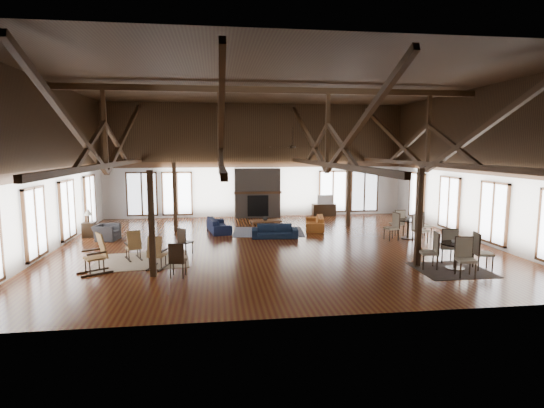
{
  "coord_description": "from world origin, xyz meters",
  "views": [
    {
      "loc": [
        -2.17,
        -15.65,
        3.65
      ],
      "look_at": [
        0.04,
        1.0,
        1.44
      ],
      "focal_mm": 28.0,
      "sensor_mm": 36.0,
      "label": 1
    }
  ],
  "objects": [
    {
      "name": "tv_console",
      "position": [
        3.67,
        6.75,
        0.31
      ],
      "size": [
        1.26,
        0.47,
        0.63
      ],
      "primitive_type": "cube",
      "color": "black",
      "rests_on": "floor"
    },
    {
      "name": "vase",
      "position": [
        -0.05,
        2.58,
        0.61
      ],
      "size": [
        0.27,
        0.27,
        0.21
      ],
      "primitive_type": "imported",
      "rotation": [
        0.0,
        0.0,
        0.43
      ],
      "color": "#B2B2B2",
      "rests_on": "coffee_table"
    },
    {
      "name": "sofa_navy_left",
      "position": [
        -2.08,
        2.92,
        0.3
      ],
      "size": [
        2.13,
        1.13,
        0.59
      ],
      "primitive_type": "imported",
      "rotation": [
        0.0,
        0.0,
        1.74
      ],
      "color": "#131934",
      "rests_on": "floor"
    },
    {
      "name": "cafe_table_far",
      "position": [
        5.54,
        0.41,
        0.54
      ],
      "size": [
        2.12,
        2.12,
        1.08
      ],
      "rotation": [
        0.0,
        0.0,
        0.18
      ],
      "color": "black",
      "rests_on": "floor"
    },
    {
      "name": "fireplace",
      "position": [
        0.0,
        6.67,
        1.29
      ],
      "size": [
        2.5,
        0.69,
        2.6
      ],
      "color": "brown",
      "rests_on": "floor"
    },
    {
      "name": "wall_back",
      "position": [
        0.0,
        7.0,
        3.0
      ],
      "size": [
        16.0,
        0.02,
        6.0
      ],
      "primitive_type": "cube",
      "color": "silver",
      "rests_on": "floor"
    },
    {
      "name": "rug_navy",
      "position": [
        0.08,
        2.55,
        0.01
      ],
      "size": [
        3.28,
        2.6,
        0.01
      ],
      "primitive_type": "cube",
      "rotation": [
        0.0,
        0.0,
        -0.11
      ],
      "color": "#1C254E",
      "rests_on": "floor"
    },
    {
      "name": "post_grid",
      "position": [
        0.0,
        0.0,
        1.52
      ],
      "size": [
        8.16,
        7.16,
        3.05
      ],
      "color": "#311D0D",
      "rests_on": "floor"
    },
    {
      "name": "floor",
      "position": [
        0.0,
        0.0,
        0.0
      ],
      "size": [
        16.0,
        16.0,
        0.0
      ],
      "primitive_type": "plane",
      "color": "#5D3213",
      "rests_on": "ground"
    },
    {
      "name": "ceiling",
      "position": [
        0.0,
        0.0,
        6.0
      ],
      "size": [
        16.0,
        14.0,
        0.02
      ],
      "primitive_type": "cube",
      "color": "black",
      "rests_on": "wall_back"
    },
    {
      "name": "wall_right",
      "position": [
        8.0,
        0.0,
        3.0
      ],
      "size": [
        0.02,
        14.0,
        6.0
      ],
      "primitive_type": "cube",
      "color": "silver",
      "rests_on": "floor"
    },
    {
      "name": "rug_tan",
      "position": [
        -4.61,
        -1.71,
        0.01
      ],
      "size": [
        3.19,
        2.63,
        0.01
      ],
      "primitive_type": "cube",
      "rotation": [
        0.0,
        0.0,
        0.11
      ],
      "color": "tan",
      "rests_on": "floor"
    },
    {
      "name": "rocking_chair_b",
      "position": [
        -4.02,
        -2.73,
        0.49
      ],
      "size": [
        0.63,
        0.89,
        1.03
      ],
      "rotation": [
        0.0,
        0.0,
        -0.29
      ],
      "color": "olive",
      "rests_on": "floor"
    },
    {
      "name": "sofa_orange",
      "position": [
        2.26,
        2.96,
        0.29
      ],
      "size": [
        2.13,
        1.17,
        0.59
      ],
      "primitive_type": "imported",
      "rotation": [
        0.0,
        0.0,
        -1.77
      ],
      "color": "#B15E22",
      "rests_on": "floor"
    },
    {
      "name": "side_chair_a",
      "position": [
        -3.31,
        -1.04,
        0.54
      ],
      "size": [
        0.56,
        0.56,
        0.93
      ],
      "rotation": [
        0.0,
        0.0,
        -0.74
      ],
      "color": "black",
      "rests_on": "floor"
    },
    {
      "name": "coffee_table",
      "position": [
        -0.03,
        2.64,
        0.45
      ],
      "size": [
        1.4,
        0.83,
        0.51
      ],
      "rotation": [
        0.0,
        0.0,
        0.13
      ],
      "color": "brown",
      "rests_on": "floor"
    },
    {
      "name": "ceiling_fan",
      "position": [
        0.5,
        -1.0,
        3.73
      ],
      "size": [
        1.6,
        1.6,
        0.75
      ],
      "color": "black",
      "rests_on": "roof_truss"
    },
    {
      "name": "armchair",
      "position": [
        -6.55,
        1.78,
        0.31
      ],
      "size": [
        1.08,
        0.98,
        0.62
      ],
      "primitive_type": "imported",
      "rotation": [
        0.0,
        0.0,
        1.4
      ],
      "color": "#2D2C2F",
      "rests_on": "floor"
    },
    {
      "name": "television",
      "position": [
        3.7,
        6.75,
        0.88
      ],
      "size": [
        0.89,
        0.21,
        0.51
      ],
      "primitive_type": "imported",
      "rotation": [
        0.0,
        0.0,
        0.11
      ],
      "color": "#B2B2B2",
      "rests_on": "tv_console"
    },
    {
      "name": "side_table_lamp",
      "position": [
        -7.42,
        2.44,
        0.45
      ],
      "size": [
        0.47,
        0.47,
        1.19
      ],
      "color": "black",
      "rests_on": "floor"
    },
    {
      "name": "wall_left",
      "position": [
        -8.0,
        0.0,
        3.0
      ],
      "size": [
        0.02,
        14.0,
        6.0
      ],
      "primitive_type": "cube",
      "color": "silver",
      "rests_on": "floor"
    },
    {
      "name": "cup_near",
      "position": [
        4.96,
        -3.87,
        0.85
      ],
      "size": [
        0.14,
        0.14,
        0.09
      ],
      "primitive_type": "imported",
      "rotation": [
        0.0,
        0.0,
        0.41
      ],
      "color": "#B2B2B2",
      "rests_on": "cafe_table_near"
    },
    {
      "name": "sofa_navy_front",
      "position": [
        0.19,
        1.3,
        0.27
      ],
      "size": [
        1.93,
        0.9,
        0.55
      ],
      "primitive_type": "imported",
      "rotation": [
        0.0,
        0.0,
        -0.09
      ],
      "color": "#121D31",
      "rests_on": "floor"
    },
    {
      "name": "cup_far",
      "position": [
        5.49,
        0.32,
        0.83
      ],
      "size": [
        0.13,
        0.13,
        0.1
      ],
      "primitive_type": "imported",
      "rotation": [
        0.0,
        0.0,
        -0.06
      ],
      "color": "#B2B2B2",
      "rests_on": "cafe_table_far"
    },
    {
      "name": "cafe_table_near",
      "position": [
        5.02,
        -3.94,
        0.56
      ],
      "size": [
        2.18,
        2.18,
        1.12
      ],
      "rotation": [
        0.0,
        0.0,
        -0.21
      ],
      "color": "black",
      "rests_on": "floor"
    },
    {
      "name": "roof_truss",
      "position": [
        0.0,
        0.0,
        4.03
      ],
      "size": [
        15.6,
        14.07,
        3.14
      ],
      "color": "#311D0D",
      "rests_on": "wall_back"
    },
    {
      "name": "rocking_chair_c",
      "position": [
        -5.66,
        -2.91,
        0.56
      ],
      "size": [
        1.04,
        0.9,
        1.19
      ],
      "rotation": [
        0.0,
        0.0,
        2.13
      ],
      "color": "olive",
      "rests_on": "floor"
    },
    {
      "name": "wall_front",
      "position": [
        0.0,
        -7.0,
        3.0
      ],
      "size": [
        16.0,
        0.02,
        6.0
      ],
      "primitive_type": "cube",
      "color": "silver",
      "rests_on": "floor"
    },
    {
      "name": "side_chair_b",
      "position": [
        -3.3,
        -3.75,
        0.59
      ],
      "size": [
        0.48,
        0.48,
        1.02
      ],
      "rotation": [
        0.0,
        0.0,
        -0.13
      ],
      "color": "black",
      "rests_on": "floor"
    },
    {
      "name": "rug_dark",
      "position": [
        4.85,
        -4.04,
        0.01
      ],
      "size": [
        2.09,
        1.9,
        0.01
      ],
      "primitive_type": "cube",
      "rotation": [
        0.0,
        0.0,
        -0.0
      ],
      "color": "black",
      "rests_on": "floor"
    },
    {
      "name": "rocking_chair_a",
      "position": [
        -4.89,
        -1.55,
        0.47
      ],
      "size": [
        0.68,
        0.87,
        0.99
      ],
      "rotation": [
        0.0,
        0.0,
        0.41
      ],
      "color": "olive",
      "rests_on": "floor"
    }
  ]
}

